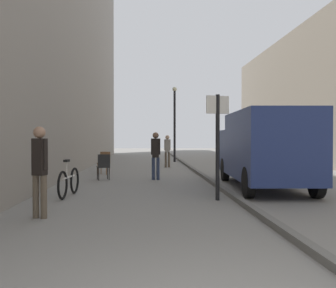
{
  "coord_description": "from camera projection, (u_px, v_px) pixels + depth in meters",
  "views": [
    {
      "loc": [
        -0.62,
        -2.75,
        1.54
      ],
      "look_at": [
        0.2,
        11.66,
        1.3
      ],
      "focal_mm": 40.46,
      "sensor_mm": 36.0,
      "label": 1
    }
  ],
  "objects": [
    {
      "name": "cafe_chair_near_window",
      "position": [
        104.0,
        161.0,
        15.97
      ],
      "size": [
        0.53,
        0.53,
        0.94
      ],
      "rotation": [
        0.0,
        0.0,
        2.9
      ],
      "color": "brown",
      "rests_on": "ground_plane"
    },
    {
      "name": "lamp_post",
      "position": [
        175.0,
        119.0,
        23.99
      ],
      "size": [
        0.28,
        0.28,
        4.76
      ],
      "color": "black",
      "rests_on": "ground_plane"
    },
    {
      "name": "kerb_strip",
      "position": [
        203.0,
        175.0,
        14.87
      ],
      "size": [
        0.16,
        40.0,
        0.12
      ],
      "primitive_type": "cube",
      "color": "#615F5B",
      "rests_on": "ground_plane"
    },
    {
      "name": "pedestrian_mid_block",
      "position": [
        167.0,
        149.0,
        19.65
      ],
      "size": [
        0.33,
        0.22,
        1.67
      ],
      "rotation": [
        0.0,
        0.0,
        0.06
      ],
      "color": "brown",
      "rests_on": "ground_plane"
    },
    {
      "name": "street_sign_post",
      "position": [
        218.0,
        138.0,
        9.28
      ],
      "size": [
        0.59,
        0.19,
        2.6
      ],
      "rotation": [
        0.0,
        0.0,
        3.41
      ],
      "color": "black",
      "rests_on": "ground_plane"
    },
    {
      "name": "delivery_van",
      "position": [
        263.0,
        148.0,
        11.55
      ],
      "size": [
        2.24,
        5.68,
        2.3
      ],
      "rotation": [
        0.0,
        0.0,
        -0.05
      ],
      "color": "navy",
      "rests_on": "ground_plane"
    },
    {
      "name": "ground_plane",
      "position": [
        162.0,
        177.0,
        14.78
      ],
      "size": [
        80.0,
        80.0,
        0.0
      ],
      "primitive_type": "plane",
      "color": "gray"
    },
    {
      "name": "pedestrian_main_foreground",
      "position": [
        156.0,
        152.0,
        13.81
      ],
      "size": [
        0.34,
        0.23,
        1.74
      ],
      "rotation": [
        0.0,
        0.0,
        2.98
      ],
      "color": "#2D3851",
      "rests_on": "ground_plane"
    },
    {
      "name": "cafe_chair_by_doorway",
      "position": [
        103.0,
        165.0,
        13.72
      ],
      "size": [
        0.54,
        0.54,
        0.94
      ],
      "rotation": [
        0.0,
        0.0,
        0.26
      ],
      "color": "black",
      "rests_on": "ground_plane"
    },
    {
      "name": "pedestrian_far_crossing",
      "position": [
        40.0,
        165.0,
        7.21
      ],
      "size": [
        0.33,
        0.26,
        1.76
      ],
      "rotation": [
        0.0,
        0.0,
        2.79
      ],
      "color": "brown",
      "rests_on": "ground_plane"
    },
    {
      "name": "bicycle_leaning",
      "position": [
        69.0,
        182.0,
        9.89
      ],
      "size": [
        0.22,
        1.77,
        0.98
      ],
      "rotation": [
        0.0,
        0.0,
        -0.09
      ],
      "color": "black",
      "rests_on": "ground_plane"
    }
  ]
}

